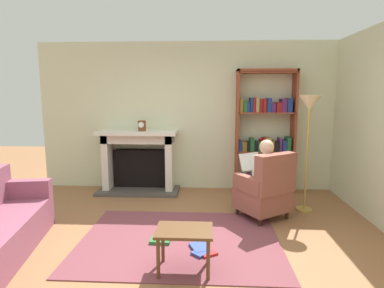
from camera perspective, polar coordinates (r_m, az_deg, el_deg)
ground at (r=3.73m, az=-2.65°, el=-19.14°), size 14.00×14.00×0.00m
back_wall at (r=5.85m, az=-0.28°, el=4.98°), size 5.60×0.10×2.70m
side_wall_right at (r=5.10m, az=30.05°, el=3.18°), size 0.10×5.20×2.70m
area_rug at (r=4.00m, az=-2.21°, el=-17.04°), size 2.40×1.80×0.01m
fireplace at (r=5.83m, az=-9.58°, el=-2.69°), size 1.46×0.64×1.12m
mantel_clock at (r=5.62m, az=-9.09°, el=3.30°), size 0.14×0.14×0.18m
bookshelf at (r=5.74m, az=13.05°, el=1.51°), size 1.03×0.32×2.19m
armchair_reading at (r=4.60m, az=13.28°, el=-8.11°), size 0.88×0.87×0.97m
seated_reader at (r=4.63m, az=12.35°, el=-5.45°), size 0.55×0.59×1.14m
side_table at (r=3.23m, az=-1.42°, el=-16.35°), size 0.56×0.39×0.45m
scattered_books at (r=3.79m, az=-0.56°, el=-18.18°), size 0.81×0.48×0.04m
floor_lamp at (r=4.92m, az=20.55°, el=5.20°), size 0.32×0.32×1.75m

